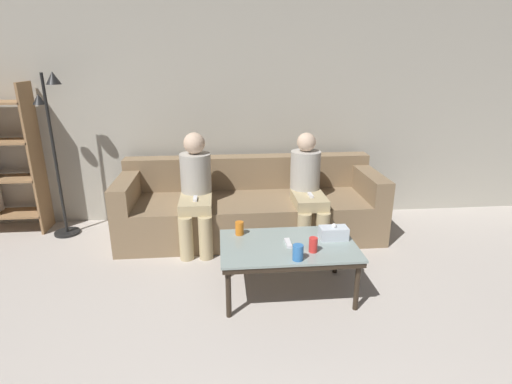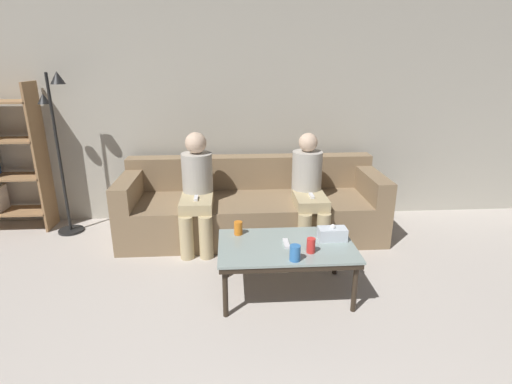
{
  "view_description": "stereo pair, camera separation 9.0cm",
  "coord_description": "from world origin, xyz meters",
  "px_view_note": "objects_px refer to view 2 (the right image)",
  "views": [
    {
      "loc": [
        -0.31,
        -0.46,
        1.79
      ],
      "look_at": [
        0.0,
        2.86,
        0.67
      ],
      "focal_mm": 28.0,
      "sensor_mm": 36.0,
      "label": 1
    },
    {
      "loc": [
        -0.22,
        -0.47,
        1.79
      ],
      "look_at": [
        0.0,
        2.86,
        0.67
      ],
      "focal_mm": 28.0,
      "sensor_mm": 36.0,
      "label": 2
    }
  ],
  "objects_px": {
    "cup_near_right": "(238,228)",
    "cup_near_left": "(311,245)",
    "tissue_box": "(332,234)",
    "cup_far_center": "(295,253)",
    "coffee_table": "(286,249)",
    "game_remote": "(286,243)",
    "couch": "(252,207)",
    "seated_person_mid_left": "(309,187)",
    "standing_lamp": "(58,138)",
    "seated_person_left_end": "(197,188)"
  },
  "relations": [
    {
      "from": "tissue_box",
      "to": "seated_person_left_end",
      "type": "distance_m",
      "value": 1.45
    },
    {
      "from": "couch",
      "to": "tissue_box",
      "type": "xyz_separation_m",
      "value": [
        0.57,
        -1.13,
        0.19
      ]
    },
    {
      "from": "cup_near_right",
      "to": "standing_lamp",
      "type": "xyz_separation_m",
      "value": [
        -1.78,
        1.13,
        0.54
      ]
    },
    {
      "from": "cup_near_right",
      "to": "seated_person_left_end",
      "type": "distance_m",
      "value": 0.86
    },
    {
      "from": "game_remote",
      "to": "seated_person_left_end",
      "type": "height_order",
      "value": "seated_person_left_end"
    },
    {
      "from": "seated_person_left_end",
      "to": "seated_person_mid_left",
      "type": "xyz_separation_m",
      "value": [
        1.1,
        -0.01,
        -0.01
      ]
    },
    {
      "from": "couch",
      "to": "standing_lamp",
      "type": "bearing_deg",
      "value": 175.41
    },
    {
      "from": "cup_near_right",
      "to": "cup_near_left",
      "type": "bearing_deg",
      "value": -33.99
    },
    {
      "from": "seated_person_left_end",
      "to": "cup_near_right",
      "type": "bearing_deg",
      "value": -63.21
    },
    {
      "from": "coffee_table",
      "to": "game_remote",
      "type": "distance_m",
      "value": 0.05
    },
    {
      "from": "cup_near_left",
      "to": "seated_person_mid_left",
      "type": "bearing_deg",
      "value": 80.06
    },
    {
      "from": "cup_near_right",
      "to": "cup_far_center",
      "type": "xyz_separation_m",
      "value": [
        0.39,
        -0.47,
        0.0
      ]
    },
    {
      "from": "cup_far_center",
      "to": "game_remote",
      "type": "height_order",
      "value": "cup_far_center"
    },
    {
      "from": "cup_near_left",
      "to": "game_remote",
      "type": "relative_size",
      "value": 0.75
    },
    {
      "from": "coffee_table",
      "to": "cup_near_right",
      "type": "xyz_separation_m",
      "value": [
        -0.36,
        0.21,
        0.1
      ]
    },
    {
      "from": "game_remote",
      "to": "standing_lamp",
      "type": "xyz_separation_m",
      "value": [
        -2.14,
        1.35,
        0.59
      ]
    },
    {
      "from": "cup_near_right",
      "to": "game_remote",
      "type": "bearing_deg",
      "value": -30.41
    },
    {
      "from": "cup_near_right",
      "to": "tissue_box",
      "type": "xyz_separation_m",
      "value": [
        0.74,
        -0.15,
        -0.0
      ]
    },
    {
      "from": "seated_person_mid_left",
      "to": "game_remote",
      "type": "bearing_deg",
      "value": -110.2
    },
    {
      "from": "couch",
      "to": "cup_far_center",
      "type": "bearing_deg",
      "value": -81.27
    },
    {
      "from": "coffee_table",
      "to": "seated_person_left_end",
      "type": "bearing_deg",
      "value": 127.51
    },
    {
      "from": "couch",
      "to": "cup_far_center",
      "type": "height_order",
      "value": "couch"
    },
    {
      "from": "tissue_box",
      "to": "standing_lamp",
      "type": "xyz_separation_m",
      "value": [
        -2.51,
        1.28,
        0.55
      ]
    },
    {
      "from": "couch",
      "to": "seated_person_mid_left",
      "type": "height_order",
      "value": "seated_person_mid_left"
    },
    {
      "from": "cup_far_center",
      "to": "tissue_box",
      "type": "xyz_separation_m",
      "value": [
        0.35,
        0.32,
        -0.01
      ]
    },
    {
      "from": "standing_lamp",
      "to": "seated_person_left_end",
      "type": "distance_m",
      "value": 1.51
    },
    {
      "from": "cup_near_right",
      "to": "seated_person_mid_left",
      "type": "height_order",
      "value": "seated_person_mid_left"
    },
    {
      "from": "tissue_box",
      "to": "cup_far_center",
      "type": "bearing_deg",
      "value": -137.78
    },
    {
      "from": "standing_lamp",
      "to": "seated_person_left_end",
      "type": "xyz_separation_m",
      "value": [
        1.39,
        -0.37,
        -0.44
      ]
    },
    {
      "from": "couch",
      "to": "seated_person_left_end",
      "type": "xyz_separation_m",
      "value": [
        -0.55,
        -0.22,
        0.3
      ]
    },
    {
      "from": "cup_far_center",
      "to": "seated_person_mid_left",
      "type": "relative_size",
      "value": 0.1
    },
    {
      "from": "cup_far_center",
      "to": "seated_person_mid_left",
      "type": "xyz_separation_m",
      "value": [
        0.33,
        1.22,
        0.09
      ]
    },
    {
      "from": "couch",
      "to": "tissue_box",
      "type": "distance_m",
      "value": 1.28
    },
    {
      "from": "game_remote",
      "to": "standing_lamp",
      "type": "relative_size",
      "value": 0.09
    },
    {
      "from": "cup_near_left",
      "to": "tissue_box",
      "type": "relative_size",
      "value": 0.51
    },
    {
      "from": "cup_far_center",
      "to": "seated_person_left_end",
      "type": "relative_size",
      "value": 0.1
    },
    {
      "from": "standing_lamp",
      "to": "seated_person_mid_left",
      "type": "relative_size",
      "value": 1.53
    },
    {
      "from": "standing_lamp",
      "to": "game_remote",
      "type": "bearing_deg",
      "value": -32.15
    },
    {
      "from": "cup_near_left",
      "to": "game_remote",
      "type": "xyz_separation_m",
      "value": [
        -0.16,
        0.14,
        -0.05
      ]
    },
    {
      "from": "coffee_table",
      "to": "tissue_box",
      "type": "relative_size",
      "value": 4.75
    },
    {
      "from": "coffee_table",
      "to": "seated_person_mid_left",
      "type": "xyz_separation_m",
      "value": [
        0.36,
        0.97,
        0.19
      ]
    },
    {
      "from": "cup_far_center",
      "to": "cup_near_right",
      "type": "bearing_deg",
      "value": 129.86
    },
    {
      "from": "coffee_table",
      "to": "standing_lamp",
      "type": "bearing_deg",
      "value": 147.85
    },
    {
      "from": "game_remote",
      "to": "cup_near_right",
      "type": "bearing_deg",
      "value": 149.59
    },
    {
      "from": "cup_near_right",
      "to": "standing_lamp",
      "type": "distance_m",
      "value": 2.18
    },
    {
      "from": "couch",
      "to": "game_remote",
      "type": "bearing_deg",
      "value": -80.65
    },
    {
      "from": "couch",
      "to": "tissue_box",
      "type": "relative_size",
      "value": 12.12
    },
    {
      "from": "cup_far_center",
      "to": "game_remote",
      "type": "bearing_deg",
      "value": 95.8
    },
    {
      "from": "seated_person_left_end",
      "to": "coffee_table",
      "type": "bearing_deg",
      "value": -52.49
    },
    {
      "from": "cup_near_left",
      "to": "seated_person_mid_left",
      "type": "distance_m",
      "value": 1.13
    }
  ]
}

